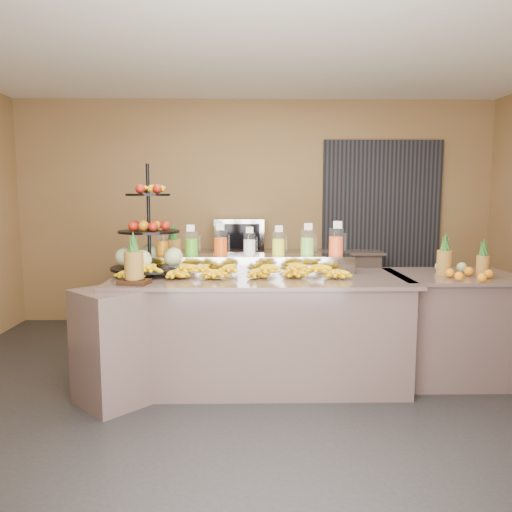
{
  "coord_description": "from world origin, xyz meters",
  "views": [
    {
      "loc": [
        -0.11,
        -3.88,
        1.63
      ],
      "look_at": [
        -0.04,
        0.3,
        1.11
      ],
      "focal_mm": 35.0,
      "sensor_mm": 36.0,
      "label": 1
    }
  ],
  "objects_px": {
    "pitcher_tray": "(250,263)",
    "condiment_caddy": "(134,282)",
    "fruit_stand": "(155,246)",
    "right_fruit_pile": "(466,269)",
    "banana_heap": "(235,268)",
    "oven_warmer": "(240,235)"
  },
  "relations": [
    {
      "from": "banana_heap",
      "to": "oven_warmer",
      "type": "height_order",
      "value": "oven_warmer"
    },
    {
      "from": "banana_heap",
      "to": "fruit_stand",
      "type": "distance_m",
      "value": 0.75
    },
    {
      "from": "pitcher_tray",
      "to": "fruit_stand",
      "type": "xyz_separation_m",
      "value": [
        -0.83,
        -0.1,
        0.17
      ]
    },
    {
      "from": "pitcher_tray",
      "to": "banana_heap",
      "type": "relative_size",
      "value": 0.96
    },
    {
      "from": "fruit_stand",
      "to": "condiment_caddy",
      "type": "xyz_separation_m",
      "value": [
        -0.07,
        -0.52,
        -0.22
      ]
    },
    {
      "from": "right_fruit_pile",
      "to": "banana_heap",
      "type": "bearing_deg",
      "value": 178.98
    },
    {
      "from": "pitcher_tray",
      "to": "banana_heap",
      "type": "height_order",
      "value": "banana_heap"
    },
    {
      "from": "condiment_caddy",
      "to": "banana_heap",
      "type": "bearing_deg",
      "value": 21.62
    },
    {
      "from": "pitcher_tray",
      "to": "condiment_caddy",
      "type": "bearing_deg",
      "value": -145.74
    },
    {
      "from": "pitcher_tray",
      "to": "condiment_caddy",
      "type": "distance_m",
      "value": 1.09
    },
    {
      "from": "fruit_stand",
      "to": "right_fruit_pile",
      "type": "relative_size",
      "value": 2.36
    },
    {
      "from": "pitcher_tray",
      "to": "fruit_stand",
      "type": "relative_size",
      "value": 1.93
    },
    {
      "from": "pitcher_tray",
      "to": "banana_heap",
      "type": "distance_m",
      "value": 0.33
    },
    {
      "from": "right_fruit_pile",
      "to": "oven_warmer",
      "type": "relative_size",
      "value": 0.68
    },
    {
      "from": "banana_heap",
      "to": "condiment_caddy",
      "type": "distance_m",
      "value": 0.84
    },
    {
      "from": "right_fruit_pile",
      "to": "oven_warmer",
      "type": "height_order",
      "value": "oven_warmer"
    },
    {
      "from": "fruit_stand",
      "to": "condiment_caddy",
      "type": "bearing_deg",
      "value": -112.22
    },
    {
      "from": "banana_heap",
      "to": "fruit_stand",
      "type": "xyz_separation_m",
      "value": [
        -0.71,
        0.21,
        0.16
      ]
    },
    {
      "from": "right_fruit_pile",
      "to": "pitcher_tray",
      "type": "bearing_deg",
      "value": 169.39
    },
    {
      "from": "banana_heap",
      "to": "oven_warmer",
      "type": "bearing_deg",
      "value": 89.67
    },
    {
      "from": "pitcher_tray",
      "to": "oven_warmer",
      "type": "bearing_deg",
      "value": 93.84
    },
    {
      "from": "condiment_caddy",
      "to": "right_fruit_pile",
      "type": "relative_size",
      "value": 0.56
    }
  ]
}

